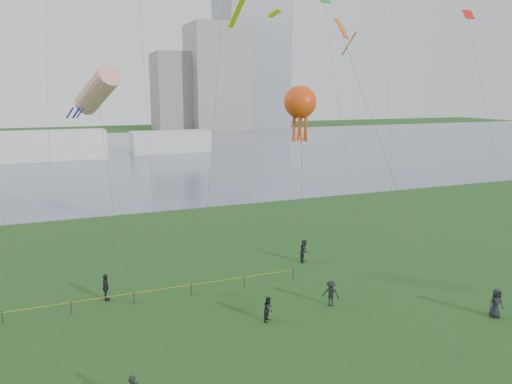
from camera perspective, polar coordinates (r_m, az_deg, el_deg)
name	(u,v)px	position (r m, az deg, el deg)	size (l,w,h in m)	color
lake	(109,154)	(119.48, -16.50, 4.19)	(400.00, 120.00, 0.08)	slate
building_mid	(217,78)	(189.08, -4.52, 12.88)	(20.00, 20.00, 38.00)	gray
building_low	(176,92)	(191.09, -9.14, 11.26)	(16.00, 18.00, 28.00)	slate
pavilion_left	(51,145)	(113.64, -22.36, 4.96)	(22.00, 8.00, 6.00)	silver
pavilion_right	(170,142)	(119.41, -9.75, 5.69)	(18.00, 7.00, 5.00)	silver
fence	(35,311)	(35.21, -23.91, -12.28)	(24.07, 0.07, 1.05)	black
spectator_a	(269,309)	(31.95, 1.45, -13.23)	(0.78, 0.61, 1.60)	black
spectator_b	(331,293)	(34.35, 8.55, -11.39)	(1.14, 0.65, 1.76)	black
spectator_c	(106,288)	(36.27, -16.79, -10.41)	(1.10, 0.46, 1.88)	black
spectator_d	(496,303)	(35.82, 25.74, -11.37)	(0.92, 0.60, 1.88)	black
spectator_g	(304,251)	(42.43, 5.56, -6.71)	(0.93, 0.73, 1.92)	black
kite_windsock	(97,91)	(40.87, -17.71, 10.95)	(4.25, 9.96, 16.09)	#3F3F42
kite_octopus	(300,103)	(37.44, 5.07, 10.12)	(3.13, 6.26, 14.57)	#3F3F42
kite_delta	(348,45)	(32.95, 10.44, 16.22)	(1.58, 14.56, 18.67)	#3F3F42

